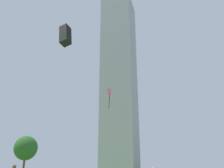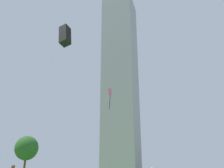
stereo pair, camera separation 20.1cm
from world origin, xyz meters
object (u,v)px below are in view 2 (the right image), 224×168
(kite_flying_1, at_px, (110,93))
(park_tree_1, at_px, (27,148))
(kite_flying_2, at_px, (65,36))
(distant_highrise_0, at_px, (121,78))

(kite_flying_1, relative_size, park_tree_1, 2.36)
(kite_flying_1, height_order, park_tree_1, kite_flying_1)
(kite_flying_2, relative_size, distant_highrise_0, 0.15)
(park_tree_1, height_order, distant_highrise_0, distant_highrise_0)
(distant_highrise_0, bearing_deg, park_tree_1, -86.43)
(park_tree_1, bearing_deg, distant_highrise_0, 102.99)
(kite_flying_2, height_order, distant_highrise_0, distant_highrise_0)
(kite_flying_1, xyz_separation_m, kite_flying_2, (5.65, -22.81, -0.87))
(kite_flying_2, distance_m, park_tree_1, 24.83)
(kite_flying_1, height_order, distant_highrise_0, distant_highrise_0)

